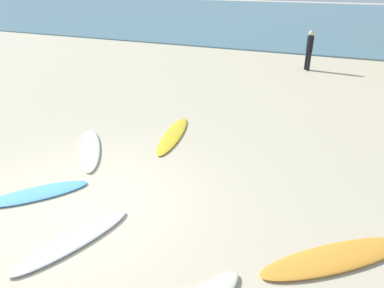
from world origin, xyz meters
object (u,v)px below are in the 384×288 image
surfboard_4 (173,135)px  surfboard_0 (37,193)px  surfboard_2 (90,149)px  surfboard_5 (73,240)px  surfboard_6 (335,258)px  beachgoer_near (309,48)px

surfboard_4 → surfboard_0: bearing=60.9°
surfboard_2 → surfboard_5: bearing=-93.5°
surfboard_0 → surfboard_2: bearing=-40.9°
surfboard_4 → surfboard_6: 5.32m
surfboard_4 → beachgoer_near: beachgoer_near is taller
surfboard_4 → beachgoer_near: (2.16, 9.03, 0.92)m
surfboard_2 → surfboard_5: 3.41m
surfboard_4 → beachgoer_near: bearing=-115.2°
surfboard_6 → surfboard_2: bearing=-146.7°
surfboard_5 → beachgoer_near: size_ratio=1.23×
surfboard_2 → surfboard_4: 2.15m
surfboard_2 → surfboard_6: 5.95m
surfboard_0 → beachgoer_near: (3.29, 12.63, 0.91)m
surfboard_2 → surfboard_6: surfboard_6 is taller
surfboard_4 → surfboard_2: bearing=35.7°
surfboard_6 → surfboard_0: bearing=-126.6°
surfboard_0 → beachgoer_near: beachgoer_near is taller
surfboard_6 → beachgoer_near: beachgoer_near is taller
surfboard_2 → beachgoer_near: size_ratio=1.44×
surfboard_2 → surfboard_0: bearing=-118.3°
surfboard_4 → surfboard_6: size_ratio=1.02×
surfboard_2 → surfboard_4: surfboard_2 is taller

